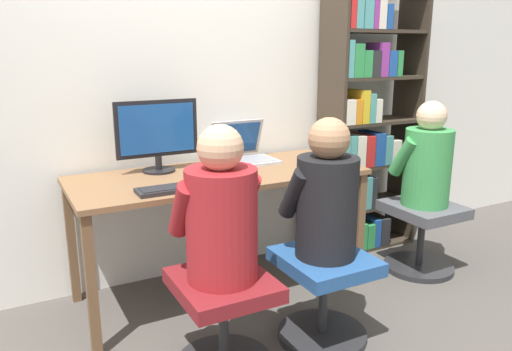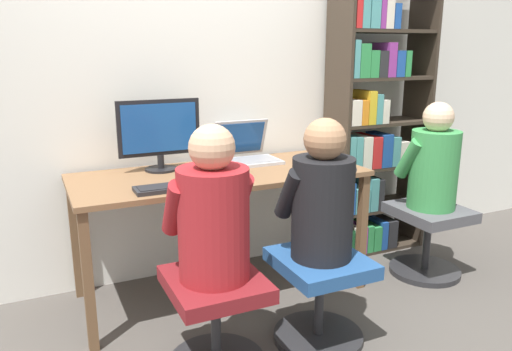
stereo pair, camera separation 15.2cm
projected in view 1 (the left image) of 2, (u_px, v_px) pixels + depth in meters
The scene contains 14 objects.
ground_plane at pixel (247, 318), 2.86m from camera, with size 14.00×14.00×0.00m, color #4C4742.
wall_back at pixel (191, 80), 3.21m from camera, with size 10.00×0.05×2.60m.
desk at pixel (219, 186), 2.99m from camera, with size 1.73×0.72×0.78m.
desktop_monitor at pixel (157, 135), 2.95m from camera, with size 0.50×0.20×0.43m.
laptop at pixel (243, 153), 3.26m from camera, with size 0.38×0.35×0.26m.
keyboard at pixel (180, 187), 2.62m from camera, with size 0.46×0.14×0.03m.
computer_mouse_by_keyboard at pixel (232, 179), 2.77m from camera, with size 0.07×0.11×0.04m.
office_chair_left at pixel (223, 315), 2.35m from camera, with size 0.47×0.48×0.47m.
office_chair_right at pixel (324, 289), 2.60m from camera, with size 0.47×0.48×0.47m.
person_at_monitor at pixel (221, 214), 2.23m from camera, with size 0.40×0.35×0.71m.
person_at_laptop at pixel (326, 197), 2.48m from camera, with size 0.38×0.34×0.71m.
bookshelf at pixel (364, 129), 3.65m from camera, with size 0.75×0.31×1.95m.
office_chair_side at pixel (422, 231), 3.43m from camera, with size 0.47×0.48×0.47m.
person_near_shelf at pixel (427, 161), 3.31m from camera, with size 0.38×0.34×0.70m.
Camera 1 is at (-1.16, -2.29, 1.50)m, focal length 35.00 mm.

